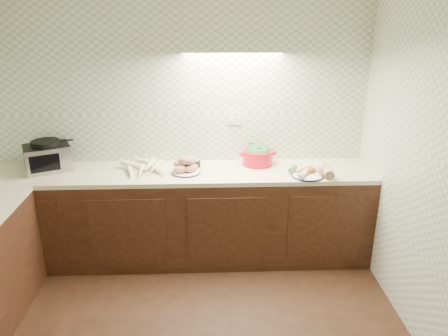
{
  "coord_description": "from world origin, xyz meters",
  "views": [
    {
      "loc": [
        0.29,
        -2.25,
        2.34
      ],
      "look_at": [
        0.42,
        1.25,
        1.02
      ],
      "focal_mm": 35.0,
      "sensor_mm": 36.0,
      "label": 1
    }
  ],
  "objects_px": {
    "onion_bowl": "(193,163)",
    "veg_plate": "(314,171)",
    "dutch_oven": "(258,155)",
    "sweet_potato_plate": "(186,166)",
    "parsnip_pile": "(144,169)",
    "toaster_oven": "(47,156)"
  },
  "relations": [
    {
      "from": "toaster_oven",
      "to": "sweet_potato_plate",
      "type": "bearing_deg",
      "value": -30.39
    },
    {
      "from": "dutch_oven",
      "to": "parsnip_pile",
      "type": "bearing_deg",
      "value": -174.85
    },
    {
      "from": "dutch_oven",
      "to": "toaster_oven",
      "type": "bearing_deg",
      "value": 178.08
    },
    {
      "from": "sweet_potato_plate",
      "to": "onion_bowl",
      "type": "height_order",
      "value": "sweet_potato_plate"
    },
    {
      "from": "toaster_oven",
      "to": "onion_bowl",
      "type": "relative_size",
      "value": 3.57
    },
    {
      "from": "veg_plate",
      "to": "onion_bowl",
      "type": "bearing_deg",
      "value": 164.97
    },
    {
      "from": "toaster_oven",
      "to": "dutch_oven",
      "type": "relative_size",
      "value": 1.36
    },
    {
      "from": "onion_bowl",
      "to": "dutch_oven",
      "type": "distance_m",
      "value": 0.62
    },
    {
      "from": "toaster_oven",
      "to": "veg_plate",
      "type": "height_order",
      "value": "toaster_oven"
    },
    {
      "from": "parsnip_pile",
      "to": "onion_bowl",
      "type": "bearing_deg",
      "value": 16.6
    },
    {
      "from": "toaster_oven",
      "to": "parsnip_pile",
      "type": "bearing_deg",
      "value": -31.23
    },
    {
      "from": "sweet_potato_plate",
      "to": "dutch_oven",
      "type": "relative_size",
      "value": 0.75
    },
    {
      "from": "onion_bowl",
      "to": "dutch_oven",
      "type": "xyz_separation_m",
      "value": [
        0.61,
        0.04,
        0.06
      ]
    },
    {
      "from": "dutch_oven",
      "to": "veg_plate",
      "type": "height_order",
      "value": "dutch_oven"
    },
    {
      "from": "toaster_oven",
      "to": "veg_plate",
      "type": "relative_size",
      "value": 1.2
    },
    {
      "from": "onion_bowl",
      "to": "dutch_oven",
      "type": "relative_size",
      "value": 0.38
    },
    {
      "from": "parsnip_pile",
      "to": "veg_plate",
      "type": "relative_size",
      "value": 1.1
    },
    {
      "from": "onion_bowl",
      "to": "toaster_oven",
      "type": "bearing_deg",
      "value": -178.66
    },
    {
      "from": "onion_bowl",
      "to": "veg_plate",
      "type": "relative_size",
      "value": 0.34
    },
    {
      "from": "onion_bowl",
      "to": "veg_plate",
      "type": "bearing_deg",
      "value": -15.03
    },
    {
      "from": "toaster_oven",
      "to": "parsnip_pile",
      "type": "distance_m",
      "value": 0.9
    },
    {
      "from": "toaster_oven",
      "to": "parsnip_pile",
      "type": "xyz_separation_m",
      "value": [
        0.89,
        -0.1,
        -0.09
      ]
    }
  ]
}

